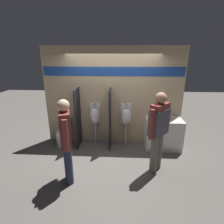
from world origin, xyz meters
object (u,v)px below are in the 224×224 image
(sink_basin, at_px, (162,116))
(urinal_near_counter, at_px, (95,116))
(person_with_lanyard, at_px, (66,139))
(person_in_vest, at_px, (158,127))
(urinal_far, at_px, (126,117))
(toilet, at_px, (64,135))
(cell_phone, at_px, (154,120))

(sink_basin, distance_m, urinal_near_counter, 1.85)
(sink_basin, distance_m, person_with_lanyard, 2.63)
(sink_basin, xyz_separation_m, person_in_vest, (-0.31, -1.06, 0.13))
(person_in_vest, bearing_deg, urinal_far, 71.60)
(toilet, distance_m, person_in_vest, 2.70)
(urinal_near_counter, xyz_separation_m, person_in_vest, (1.53, -1.18, 0.20))
(cell_phone, relative_size, person_in_vest, 0.08)
(urinal_far, xyz_separation_m, person_with_lanyard, (-1.17, -1.65, 0.13))
(person_in_vest, bearing_deg, person_with_lanyard, 147.17)
(cell_phone, xyz_separation_m, person_with_lanyard, (-1.90, -1.35, 0.10))
(sink_basin, distance_m, urinal_far, 0.97)
(sink_basin, distance_m, cell_phone, 0.30)
(urinal_far, distance_m, toilet, 1.84)
(cell_phone, xyz_separation_m, person_in_vest, (-0.08, -0.88, 0.18))
(person_in_vest, height_order, person_with_lanyard, person_in_vest)
(urinal_far, height_order, person_with_lanyard, person_with_lanyard)
(cell_phone, bearing_deg, person_with_lanyard, -144.55)
(cell_phone, bearing_deg, urinal_near_counter, 169.55)
(urinal_near_counter, bearing_deg, toilet, -168.29)
(urinal_far, xyz_separation_m, person_in_vest, (0.65, -1.18, 0.20))
(toilet, distance_m, person_with_lanyard, 1.70)
(urinal_near_counter, bearing_deg, urinal_far, 0.00)
(person_with_lanyard, bearing_deg, person_in_vest, -93.24)
(cell_phone, distance_m, person_in_vest, 0.90)
(sink_basin, bearing_deg, toilet, -178.60)
(urinal_near_counter, relative_size, urinal_far, 1.00)
(urinal_near_counter, distance_m, person_in_vest, 1.94)
(urinal_far, bearing_deg, cell_phone, -22.12)
(cell_phone, bearing_deg, sink_basin, 37.49)
(sink_basin, relative_size, person_with_lanyard, 0.22)
(urinal_near_counter, relative_size, person_in_vest, 0.69)
(sink_basin, height_order, urinal_far, urinal_far)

